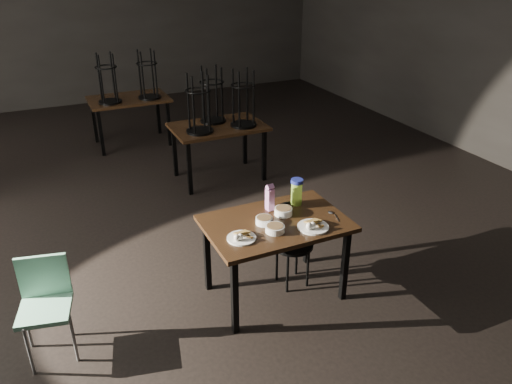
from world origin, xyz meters
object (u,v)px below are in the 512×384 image
main_table (276,229)px  juice_carton (270,198)px  water_bottle (297,191)px  school_chair (45,299)px  bentwood_chair (290,237)px

main_table → juice_carton: (0.05, 0.21, 0.19)m
main_table → juice_carton: 0.29m
water_bottle → school_chair: water_bottle is taller
main_table → school_chair: (-1.88, 0.10, -0.19)m
water_bottle → juice_carton: bearing=179.2°
water_bottle → school_chair: bearing=-177.2°
bentwood_chair → school_chair: bearing=-175.1°
juice_carton → bentwood_chair: 0.44m
juice_carton → water_bottle: juice_carton is taller
bentwood_chair → water_bottle: bearing=43.5°
main_table → bentwood_chair: (0.22, 0.13, -0.21)m
juice_carton → bentwood_chair: (0.17, -0.08, -0.40)m
main_table → school_chair: size_ratio=1.51×
juice_carton → school_chair: juice_carton is taller
water_bottle → school_chair: (-2.19, -0.11, -0.40)m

